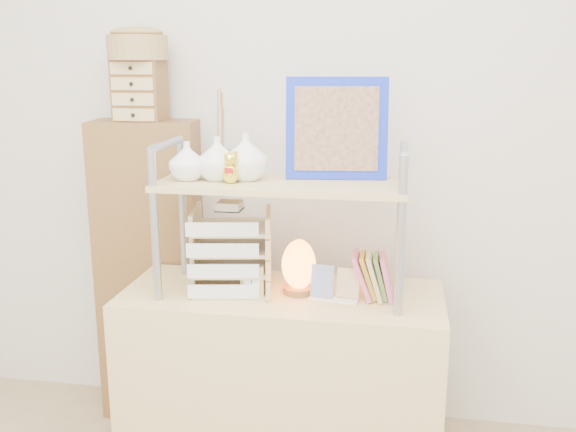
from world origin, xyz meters
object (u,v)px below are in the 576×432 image
at_px(desk, 282,383).
at_px(cabinet, 151,271).
at_px(letter_tray, 231,255).
at_px(salt_lamp, 299,266).

relative_size(desk, cabinet, 0.89).
bearing_deg(desk, letter_tray, -179.96).
bearing_deg(desk, salt_lamp, 5.43).
bearing_deg(letter_tray, desk, 0.04).
height_order(desk, cabinet, cabinet).
distance_m(desk, letter_tray, 0.55).
xyz_separation_m(letter_tray, salt_lamp, (0.26, 0.01, -0.03)).
bearing_deg(salt_lamp, letter_tray, -178.63).
bearing_deg(letter_tray, salt_lamp, 1.37).
distance_m(cabinet, salt_lamp, 0.84).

